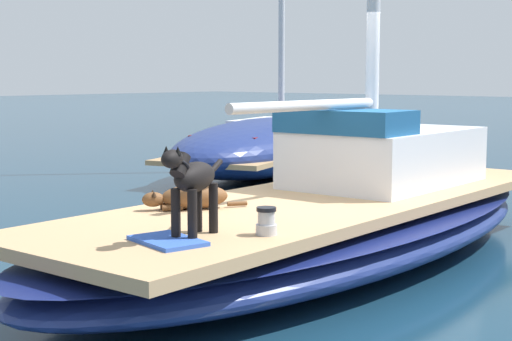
# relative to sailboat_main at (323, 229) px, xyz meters

# --- Properties ---
(ground_plane) EXTENTS (120.00, 120.00, 0.00)m
(ground_plane) POSITION_rel_sailboat_main_xyz_m (0.00, 0.00, -0.34)
(ground_plane) COLOR #143347
(sailboat_main) EXTENTS (2.83, 7.34, 0.66)m
(sailboat_main) POSITION_rel_sailboat_main_xyz_m (0.00, 0.00, 0.00)
(sailboat_main) COLOR navy
(sailboat_main) RESTS_ON ground
(cabin_house) EXTENTS (1.50, 2.28, 0.84)m
(cabin_house) POSITION_rel_sailboat_main_xyz_m (-0.05, 1.12, 0.67)
(cabin_house) COLOR silver
(cabin_house) RESTS_ON sailboat_main
(dog_black) EXTENTS (0.41, 0.91, 0.70)m
(dog_black) POSITION_rel_sailboat_main_xyz_m (0.46, -2.23, 0.75)
(dog_black) COLOR black
(dog_black) RESTS_ON sailboat_main
(dog_brown) EXTENTS (0.59, 0.84, 0.22)m
(dog_brown) POSITION_rel_sailboat_main_xyz_m (-0.46, -1.36, 0.43)
(dog_brown) COLOR brown
(dog_brown) RESTS_ON sailboat_main
(deck_winch) EXTENTS (0.16, 0.16, 0.21)m
(deck_winch) POSITION_rel_sailboat_main_xyz_m (0.80, -1.79, 0.42)
(deck_winch) COLOR #B7B7BC
(deck_winch) RESTS_ON sailboat_main
(deck_towel) EXTENTS (0.62, 0.46, 0.03)m
(deck_towel) POSITION_rel_sailboat_main_xyz_m (0.45, -2.47, 0.34)
(deck_towel) COLOR blue
(deck_towel) RESTS_ON sailboat_main
(moored_boat_port_side) EXTENTS (4.17, 6.57, 7.53)m
(moored_boat_port_side) POSITION_rel_sailboat_main_xyz_m (-4.96, 4.98, 0.23)
(moored_boat_port_side) COLOR navy
(moored_boat_port_side) RESTS_ON ground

